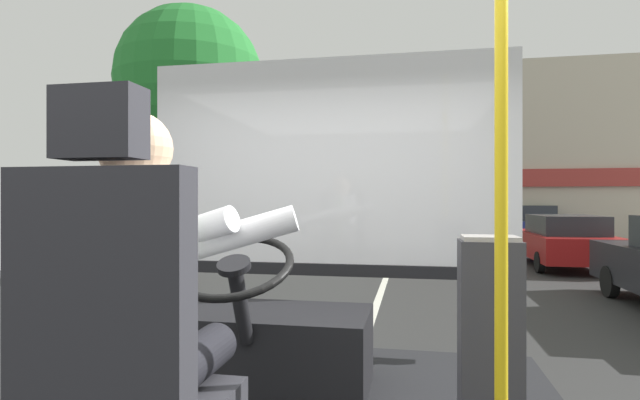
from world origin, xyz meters
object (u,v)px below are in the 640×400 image
at_px(steering_console, 263,345).
at_px(parked_car_blue, 526,225).
at_px(parked_car_red, 563,240).
at_px(bus_driver, 146,288).
at_px(fare_box, 490,331).
at_px(driver_seat, 123,370).
at_px(parked_car_green, 492,221).
at_px(handrail_pole, 501,169).

bearing_deg(steering_console, parked_car_blue, 73.68).
distance_m(steering_console, parked_car_red, 11.45).
relative_size(bus_driver, steering_console, 0.75).
bearing_deg(fare_box, driver_seat, -136.85).
bearing_deg(bus_driver, parked_car_green, 79.07).
xyz_separation_m(steering_console, handrail_pole, (1.06, -0.71, 0.87)).
xyz_separation_m(fare_box, parked_car_green, (3.42, 22.47, -0.44)).
xyz_separation_m(driver_seat, handrail_pole, (1.06, 0.55, 0.57)).
distance_m(fare_box, parked_car_red, 11.30).
distance_m(steering_console, parked_car_green, 22.69).
relative_size(driver_seat, parked_car_red, 0.33).
distance_m(bus_driver, fare_box, 1.46).
height_order(driver_seat, bus_driver, driver_seat).
distance_m(driver_seat, handrail_pole, 1.33).
bearing_deg(bus_driver, fare_box, 39.64).
distance_m(driver_seat, fare_box, 1.51).
height_order(driver_seat, steering_console, driver_seat).
relative_size(steering_console, handrail_pole, 0.51).
relative_size(parked_car_blue, parked_car_green, 0.93).
bearing_deg(steering_console, handrail_pole, -33.64).
bearing_deg(driver_seat, handrail_pole, 27.37).
bearing_deg(steering_console, bus_driver, -90.00).
height_order(handrail_pole, parked_car_red, handrail_pole).
xyz_separation_m(driver_seat, fare_box, (1.10, 1.03, -0.11)).
xyz_separation_m(bus_driver, steering_console, (0.00, 1.14, -0.50)).
xyz_separation_m(handrail_pole, parked_car_red, (3.35, 11.28, -1.11)).
relative_size(steering_console, parked_car_green, 0.25).
relative_size(driver_seat, bus_driver, 1.53).
bearing_deg(parked_car_green, parked_car_red, -90.48).
relative_size(fare_box, parked_car_blue, 0.20).
relative_size(handrail_pole, fare_box, 2.64).
distance_m(handrail_pole, parked_car_red, 11.81).
bearing_deg(parked_car_blue, fare_box, -102.50).
height_order(fare_box, parked_car_blue, fare_box).
height_order(driver_seat, parked_car_green, driver_seat).
bearing_deg(handrail_pole, bus_driver, -157.94).
distance_m(driver_seat, parked_car_blue, 18.05).
distance_m(bus_driver, steering_console, 1.24).
distance_m(fare_box, parked_car_green, 22.73).
height_order(steering_console, handrail_pole, handrail_pole).
bearing_deg(driver_seat, steering_console, 90.00).
height_order(parked_car_red, parked_car_blue, parked_car_blue).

